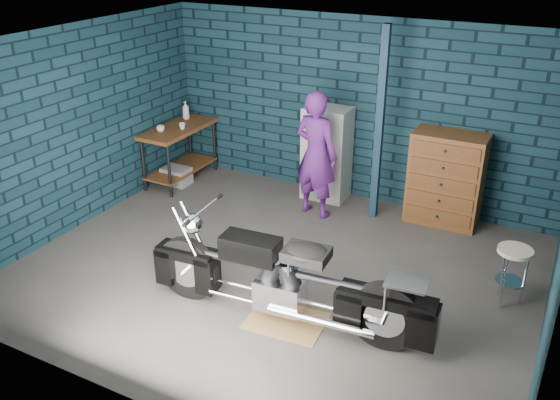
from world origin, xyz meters
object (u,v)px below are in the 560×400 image
at_px(locker, 327,154).
at_px(storage_bin, 176,176).
at_px(motorcycle, 286,275).
at_px(workbench, 180,154).
at_px(shop_stool, 510,276).
at_px(person, 316,154).
at_px(tool_chest, 446,179).

bearing_deg(locker, storage_bin, -164.50).
height_order(motorcycle, storage_bin, motorcycle).
relative_size(workbench, shop_stool, 2.05).
distance_m(person, locker, 0.63).
bearing_deg(person, shop_stool, 170.36).
relative_size(motorcycle, storage_bin, 6.03).
height_order(locker, tool_chest, locker).
distance_m(motorcycle, storage_bin, 4.07).
distance_m(workbench, shop_stool, 5.39).
distance_m(person, shop_stool, 3.07).
bearing_deg(storage_bin, tool_chest, 8.93).
bearing_deg(tool_chest, storage_bin, -171.07).
height_order(storage_bin, locker, locker).
height_order(motorcycle, shop_stool, motorcycle).
distance_m(workbench, motorcycle, 4.16).
bearing_deg(storage_bin, motorcycle, -37.02).
height_order(workbench, shop_stool, workbench).
xyz_separation_m(person, shop_stool, (2.82, -1.05, -0.57)).
xyz_separation_m(workbench, storage_bin, (0.02, -0.17, -0.32)).
distance_m(storage_bin, tool_chest, 4.20).
bearing_deg(locker, motorcycle, -73.82).
height_order(motorcycle, person, person).
xyz_separation_m(person, locker, (-0.09, 0.59, -0.20)).
height_order(tool_chest, shop_stool, tool_chest).
distance_m(person, storage_bin, 2.54).
xyz_separation_m(motorcycle, shop_stool, (2.02, 1.44, -0.24)).
xyz_separation_m(workbench, tool_chest, (4.14, 0.48, 0.20)).
height_order(storage_bin, tool_chest, tool_chest).
height_order(person, tool_chest, person).
bearing_deg(workbench, locker, 11.53).
height_order(workbench, locker, locker).
relative_size(person, tool_chest, 1.40).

